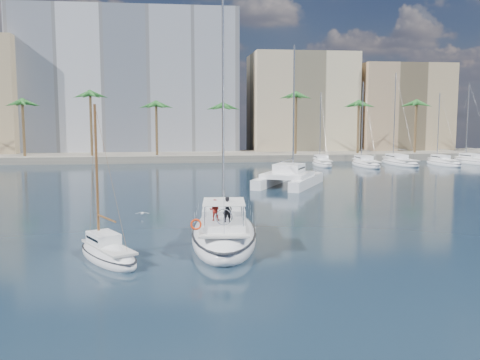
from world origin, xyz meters
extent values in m
plane|color=black|center=(0.00, 0.00, 0.00)|extent=(160.00, 160.00, 0.00)
cube|color=gray|center=(0.00, 61.00, 0.60)|extent=(120.00, 14.00, 1.20)
cube|color=silver|center=(-12.00, 73.00, 14.00)|extent=(42.00, 16.00, 28.00)
cube|color=beige|center=(22.00, 70.00, 10.00)|extent=(20.00, 14.00, 20.00)
cube|color=tan|center=(42.00, 68.00, 9.00)|extent=(18.00, 12.00, 18.00)
cylinder|color=brown|center=(0.00, 57.00, 5.25)|extent=(0.44, 0.44, 10.50)
sphere|color=#256525|center=(0.00, 57.00, 10.50)|extent=(3.60, 3.60, 3.60)
cylinder|color=brown|center=(34.00, 57.00, 5.25)|extent=(0.44, 0.44, 10.50)
sphere|color=#256525|center=(34.00, 57.00, 10.50)|extent=(3.60, 3.60, 3.60)
ellipsoid|color=white|center=(-0.65, -2.47, 0.39)|extent=(5.18, 12.95, 2.62)
ellipsoid|color=black|center=(-0.65, -2.47, 0.76)|extent=(5.23, 13.08, 0.18)
cube|color=silver|center=(-0.68, -2.72, 1.38)|extent=(3.73, 9.70, 0.12)
cube|color=white|center=(-0.54, -1.26, 1.74)|extent=(3.08, 4.36, 0.60)
cube|color=black|center=(-0.54, -1.26, 1.76)|extent=(3.05, 3.88, 0.14)
cylinder|color=#B7BABF|center=(-0.41, 0.19, 9.72)|extent=(0.15, 0.15, 16.56)
cylinder|color=#B7BABF|center=(-0.64, -2.35, 2.94)|extent=(0.59, 5.09, 0.11)
cube|color=white|center=(-0.90, -5.13, 1.62)|extent=(2.68, 3.37, 0.36)
cube|color=silver|center=(-0.91, -5.26, 2.99)|extent=(2.68, 3.37, 0.04)
torus|color=silver|center=(-1.02, -6.34, 2.29)|extent=(0.96, 0.14, 0.96)
torus|color=red|center=(-2.60, -6.68, 1.99)|extent=(0.65, 0.25, 0.64)
imported|color=black|center=(-0.73, -5.36, 2.56)|extent=(0.65, 0.55, 1.52)
imported|color=maroon|center=(-1.41, -4.73, 2.43)|extent=(0.68, 0.56, 1.26)
ellipsoid|color=white|center=(-7.46, -6.14, 0.22)|extent=(4.69, 6.46, 1.47)
ellipsoid|color=black|center=(-7.46, -6.14, 0.43)|extent=(4.73, 6.52, 0.18)
cube|color=silver|center=(-7.40, -6.24, 0.77)|extent=(3.45, 4.81, 0.12)
cube|color=white|center=(-7.74, -5.61, 1.13)|extent=(2.13, 2.43, 0.60)
cube|color=black|center=(-7.74, -5.61, 1.15)|extent=(2.04, 2.23, 0.14)
cylinder|color=brown|center=(-8.08, -4.97, 4.71)|extent=(0.15, 0.15, 7.75)
cylinder|color=brown|center=(-7.48, -6.08, 2.33)|extent=(1.29, 2.28, 0.11)
cube|color=white|center=(7.51, 24.48, 0.55)|extent=(6.29, 10.00, 1.10)
cube|color=white|center=(11.17, 22.44, 0.55)|extent=(6.29, 10.00, 1.10)
cube|color=white|center=(9.07, 22.99, 1.30)|extent=(7.07, 7.51, 0.50)
cube|color=white|center=(9.34, 23.46, 2.00)|extent=(4.16, 4.27, 1.00)
cube|color=black|center=(9.34, 23.46, 2.05)|extent=(3.97, 3.90, 0.18)
cylinder|color=#B7BABF|center=(10.12, 24.87, 8.69)|extent=(0.18, 0.18, 14.37)
ellipsoid|color=silver|center=(-6.24, 6.36, 0.31)|extent=(0.22, 0.42, 0.20)
sphere|color=silver|center=(-6.24, 6.55, 0.33)|extent=(0.11, 0.11, 0.11)
cube|color=gray|center=(-6.54, 6.36, 0.34)|extent=(0.48, 0.17, 0.11)
cube|color=gray|center=(-5.94, 6.36, 0.34)|extent=(0.48, 0.17, 0.11)
camera|label=1|loc=(-3.89, -35.67, 7.96)|focal=40.00mm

